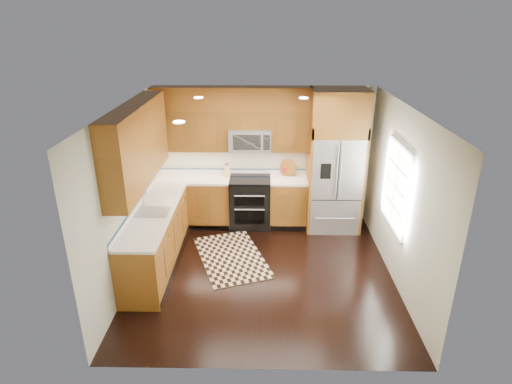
{
  "coord_description": "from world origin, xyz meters",
  "views": [
    {
      "loc": [
        0.0,
        -5.74,
        3.75
      ],
      "look_at": [
        -0.12,
        0.6,
        1.12
      ],
      "focal_mm": 30.0,
      "sensor_mm": 36.0,
      "label": 1
    }
  ],
  "objects_px": {
    "rug": "(231,257)",
    "refrigerator": "(335,162)",
    "range": "(250,202)",
    "utensil_crock": "(285,169)",
    "knife_block": "(227,170)"
  },
  "relations": [
    {
      "from": "knife_block",
      "to": "range",
      "type": "bearing_deg",
      "value": -21.77
    },
    {
      "from": "range",
      "to": "knife_block",
      "type": "xyz_separation_m",
      "value": [
        -0.44,
        0.18,
        0.57
      ]
    },
    {
      "from": "range",
      "to": "knife_block",
      "type": "relative_size",
      "value": 3.75
    },
    {
      "from": "knife_block",
      "to": "utensil_crock",
      "type": "distance_m",
      "value": 1.11
    },
    {
      "from": "range",
      "to": "utensil_crock",
      "type": "xyz_separation_m",
      "value": [
        0.66,
        0.24,
        0.58
      ]
    },
    {
      "from": "range",
      "to": "rug",
      "type": "height_order",
      "value": "range"
    },
    {
      "from": "rug",
      "to": "refrigerator",
      "type": "bearing_deg",
      "value": 13.78
    },
    {
      "from": "knife_block",
      "to": "utensil_crock",
      "type": "bearing_deg",
      "value": 3.53
    },
    {
      "from": "rug",
      "to": "knife_block",
      "type": "distance_m",
      "value": 1.75
    },
    {
      "from": "range",
      "to": "utensil_crock",
      "type": "height_order",
      "value": "utensil_crock"
    },
    {
      "from": "knife_block",
      "to": "utensil_crock",
      "type": "height_order",
      "value": "utensil_crock"
    },
    {
      "from": "refrigerator",
      "to": "range",
      "type": "bearing_deg",
      "value": 178.6
    },
    {
      "from": "rug",
      "to": "utensil_crock",
      "type": "bearing_deg",
      "value": 38.11
    },
    {
      "from": "refrigerator",
      "to": "utensil_crock",
      "type": "relative_size",
      "value": 7.84
    },
    {
      "from": "refrigerator",
      "to": "utensil_crock",
      "type": "bearing_deg",
      "value": 162.34
    }
  ]
}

